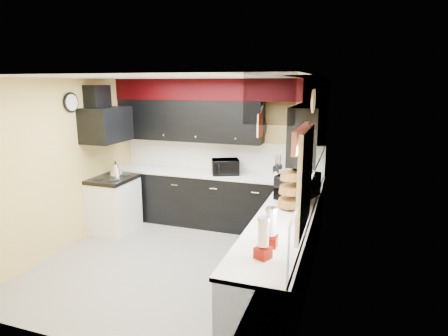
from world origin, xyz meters
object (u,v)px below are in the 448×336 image
toaster_oven (225,167)px  microwave (298,186)px  utensil_crock (278,174)px  kettle (116,169)px  knife_block (278,172)px

toaster_oven → microwave: 1.61m
utensil_crock → toaster_oven: bearing=-179.7°
kettle → utensil_crock: bearing=11.9°
utensil_crock → microwave: bearing=-64.8°
microwave → kettle: 3.10m
toaster_oven → kettle: (-1.75, -0.55, -0.05)m
toaster_oven → microwave: (1.32, -0.93, 0.03)m
microwave → knife_block: microwave is taller
toaster_oven → knife_block: (0.88, 0.01, -0.02)m
knife_block → toaster_oven: bearing=-162.3°
knife_block → kettle: bearing=-150.7°
utensil_crock → knife_block: bearing=90.0°
microwave → utensil_crock: bearing=44.9°
toaster_oven → kettle: 1.84m
microwave → knife_block: (-0.44, 0.94, -0.05)m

